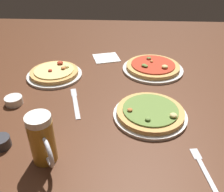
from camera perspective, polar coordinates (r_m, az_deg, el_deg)
ground_plane at (r=1.04m, az=0.00°, el=-1.62°), size 2.40×2.40×0.03m
pizza_plate_near at (r=0.94m, az=8.84°, el=-3.92°), size 0.28×0.28×0.05m
pizza_plate_far at (r=1.29m, az=9.44°, el=6.57°), size 0.31×0.31×0.05m
pizza_plate_side at (r=1.24m, az=-13.19°, el=5.17°), size 0.27×0.27×0.05m
beer_mug_dark at (r=0.75m, az=-15.84°, el=-9.78°), size 0.09×0.12×0.16m
ramekin_sauce at (r=0.89m, az=-24.35°, el=-9.75°), size 0.06×0.06×0.04m
ramekin_butter at (r=1.08m, az=-21.82°, el=-0.99°), size 0.07×0.07×0.03m
napkin_folded at (r=1.41m, az=-1.33°, el=8.90°), size 0.17×0.17×0.01m
fork_left at (r=0.79m, az=20.93°, el=-16.19°), size 0.05×0.21×0.01m
knife_right at (r=1.03m, az=-8.50°, el=-1.43°), size 0.08×0.22×0.01m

